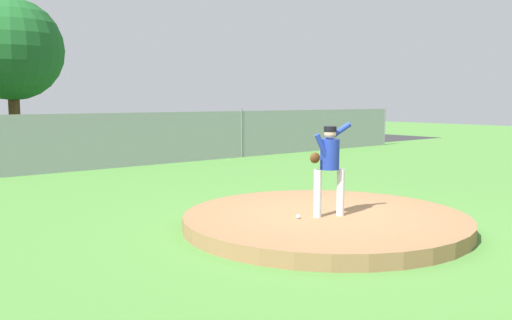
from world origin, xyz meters
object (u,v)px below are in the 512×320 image
at_px(pitcher_youth, 329,161).
at_px(traffic_cone_orange, 112,149).
at_px(parked_car_red, 19,139).
at_px(baseball, 298,217).

xyz_separation_m(pitcher_youth, traffic_cone_orange, (2.46, 13.99, -0.93)).
bearing_deg(parked_car_red, traffic_cone_orange, -9.05).
distance_m(baseball, parked_car_red, 14.35).
relative_size(pitcher_youth, parked_car_red, 0.35).
relative_size(parked_car_red, traffic_cone_orange, 8.33).
relative_size(baseball, parked_car_red, 0.02).
bearing_deg(parked_car_red, pitcher_youth, -86.56).
relative_size(baseball, traffic_cone_orange, 0.13).
bearing_deg(traffic_cone_orange, pitcher_youth, -99.98).
xyz_separation_m(pitcher_youth, parked_car_red, (-0.87, 14.52, -0.40)).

